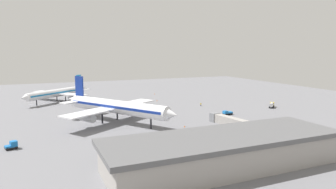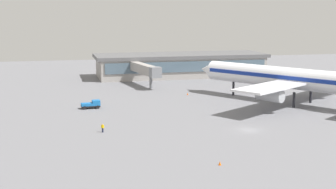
{
  "view_description": "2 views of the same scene",
  "coord_description": "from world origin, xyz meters",
  "px_view_note": "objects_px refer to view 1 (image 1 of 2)",
  "views": [
    {
      "loc": [
        -48.05,
        -137.37,
        28.03
      ],
      "look_at": [
        10.19,
        -2.5,
        6.65
      ],
      "focal_mm": 32.26,
      "sensor_mm": 36.0,
      "label": 1
    },
    {
      "loc": [
        36.01,
        82.36,
        22.46
      ],
      "look_at": [
        14.77,
        -4.65,
        6.77
      ],
      "focal_mm": 50.69,
      "sensor_mm": 36.0,
      "label": 2
    }
  ],
  "objects_px": {
    "baggage_tug": "(12,145)",
    "ground_crew_worker": "(201,104)",
    "fuel_truck": "(272,105)",
    "safety_cone_near_gate": "(155,94)",
    "safety_cone_mid_apron": "(185,126)",
    "airplane_at_gate": "(57,93)",
    "safety_cone_far_side": "(157,100)",
    "pushback_tractor": "(227,113)",
    "airplane_taxiing": "(116,107)"
  },
  "relations": [
    {
      "from": "airplane_taxiing",
      "to": "baggage_tug",
      "type": "relative_size",
      "value": 13.87
    },
    {
      "from": "safety_cone_far_side",
      "to": "airplane_taxiing",
      "type": "bearing_deg",
      "value": -129.04
    },
    {
      "from": "ground_crew_worker",
      "to": "safety_cone_far_side",
      "type": "height_order",
      "value": "ground_crew_worker"
    },
    {
      "from": "baggage_tug",
      "to": "safety_cone_near_gate",
      "type": "bearing_deg",
      "value": 31.68
    },
    {
      "from": "airplane_at_gate",
      "to": "airplane_taxiing",
      "type": "height_order",
      "value": "airplane_taxiing"
    },
    {
      "from": "fuel_truck",
      "to": "ground_crew_worker",
      "type": "xyz_separation_m",
      "value": [
        -30.4,
        17.39,
        -0.54
      ]
    },
    {
      "from": "airplane_at_gate",
      "to": "safety_cone_near_gate",
      "type": "bearing_deg",
      "value": 146.98
    },
    {
      "from": "pushback_tractor",
      "to": "ground_crew_worker",
      "type": "bearing_deg",
      "value": -93.17
    },
    {
      "from": "pushback_tractor",
      "to": "ground_crew_worker",
      "type": "xyz_separation_m",
      "value": [
        -0.13,
        23.17,
        -0.12
      ]
    },
    {
      "from": "baggage_tug",
      "to": "ground_crew_worker",
      "type": "height_order",
      "value": "baggage_tug"
    },
    {
      "from": "baggage_tug",
      "to": "safety_cone_near_gate",
      "type": "height_order",
      "value": "baggage_tug"
    },
    {
      "from": "fuel_truck",
      "to": "safety_cone_mid_apron",
      "type": "xyz_separation_m",
      "value": [
        -57.17,
        -17.76,
        -1.09
      ]
    },
    {
      "from": "fuel_truck",
      "to": "pushback_tractor",
      "type": "bearing_deg",
      "value": 147.79
    },
    {
      "from": "pushback_tractor",
      "to": "safety_cone_near_gate",
      "type": "bearing_deg",
      "value": -88.31
    },
    {
      "from": "airplane_at_gate",
      "to": "pushback_tractor",
      "type": "distance_m",
      "value": 93.81
    },
    {
      "from": "ground_crew_worker",
      "to": "safety_cone_near_gate",
      "type": "bearing_deg",
      "value": 19.14
    },
    {
      "from": "baggage_tug",
      "to": "ground_crew_worker",
      "type": "relative_size",
      "value": 2.16
    },
    {
      "from": "baggage_tug",
      "to": "safety_cone_mid_apron",
      "type": "relative_size",
      "value": 6.02
    },
    {
      "from": "airplane_taxiing",
      "to": "baggage_tug",
      "type": "xyz_separation_m",
      "value": [
        -35.17,
        -20.36,
        -5.14
      ]
    },
    {
      "from": "safety_cone_far_side",
      "to": "fuel_truck",
      "type": "bearing_deg",
      "value": -42.18
    },
    {
      "from": "ground_crew_worker",
      "to": "airplane_taxiing",
      "type": "bearing_deg",
      "value": 121.71
    },
    {
      "from": "pushback_tractor",
      "to": "safety_cone_near_gate",
      "type": "relative_size",
      "value": 7.51
    },
    {
      "from": "fuel_truck",
      "to": "safety_cone_far_side",
      "type": "xyz_separation_m",
      "value": [
        -45.26,
        41.02,
        -1.09
      ]
    },
    {
      "from": "baggage_tug",
      "to": "pushback_tractor",
      "type": "distance_m",
      "value": 84.88
    },
    {
      "from": "fuel_truck",
      "to": "ground_crew_worker",
      "type": "bearing_deg",
      "value": 107.21
    },
    {
      "from": "fuel_truck",
      "to": "safety_cone_near_gate",
      "type": "relative_size",
      "value": 9.84
    },
    {
      "from": "airplane_taxiing",
      "to": "fuel_truck",
      "type": "distance_m",
      "value": 78.84
    },
    {
      "from": "baggage_tug",
      "to": "ground_crew_worker",
      "type": "bearing_deg",
      "value": 7.53
    },
    {
      "from": "fuel_truck",
      "to": "pushback_tractor",
      "type": "xyz_separation_m",
      "value": [
        -30.27,
        -5.78,
        -0.42
      ]
    },
    {
      "from": "fuel_truck",
      "to": "safety_cone_near_gate",
      "type": "height_order",
      "value": "fuel_truck"
    },
    {
      "from": "pushback_tractor",
      "to": "ground_crew_worker",
      "type": "height_order",
      "value": "pushback_tractor"
    },
    {
      "from": "airplane_at_gate",
      "to": "safety_cone_near_gate",
      "type": "height_order",
      "value": "airplane_at_gate"
    },
    {
      "from": "ground_crew_worker",
      "to": "safety_cone_near_gate",
      "type": "relative_size",
      "value": 2.78
    },
    {
      "from": "airplane_at_gate",
      "to": "airplane_taxiing",
      "type": "relative_size",
      "value": 0.75
    },
    {
      "from": "safety_cone_near_gate",
      "to": "airplane_at_gate",
      "type": "bearing_deg",
      "value": -173.88
    },
    {
      "from": "safety_cone_far_side",
      "to": "safety_cone_near_gate",
      "type": "bearing_deg",
      "value": 71.93
    },
    {
      "from": "baggage_tug",
      "to": "fuel_truck",
      "type": "relative_size",
      "value": 0.61
    },
    {
      "from": "safety_cone_far_side",
      "to": "baggage_tug",
      "type": "bearing_deg",
      "value": -138.09
    },
    {
      "from": "airplane_at_gate",
      "to": "safety_cone_near_gate",
      "type": "distance_m",
      "value": 60.34
    },
    {
      "from": "fuel_truck",
      "to": "safety_cone_far_side",
      "type": "bearing_deg",
      "value": 94.8
    },
    {
      "from": "baggage_tug",
      "to": "safety_cone_mid_apron",
      "type": "bearing_deg",
      "value": -14.1
    },
    {
      "from": "baggage_tug",
      "to": "ground_crew_worker",
      "type": "distance_m",
      "value": 91.68
    },
    {
      "from": "fuel_truck",
      "to": "safety_cone_far_side",
      "type": "distance_m",
      "value": 61.1
    },
    {
      "from": "airplane_taxiing",
      "to": "pushback_tractor",
      "type": "height_order",
      "value": "airplane_taxiing"
    },
    {
      "from": "fuel_truck",
      "to": "safety_cone_far_side",
      "type": "height_order",
      "value": "fuel_truck"
    },
    {
      "from": "safety_cone_mid_apron",
      "to": "safety_cone_far_side",
      "type": "xyz_separation_m",
      "value": [
        11.9,
        58.78,
        0.0
      ]
    },
    {
      "from": "airplane_at_gate",
      "to": "ground_crew_worker",
      "type": "relative_size",
      "value": 22.58
    },
    {
      "from": "airplane_at_gate",
      "to": "baggage_tug",
      "type": "xyz_separation_m",
      "value": [
        -17.19,
        -80.93,
        -3.86
      ]
    },
    {
      "from": "ground_crew_worker",
      "to": "safety_cone_far_side",
      "type": "relative_size",
      "value": 2.78
    },
    {
      "from": "airplane_taxiing",
      "to": "safety_cone_near_gate",
      "type": "xyz_separation_m",
      "value": [
        41.83,
        66.98,
        -5.99
      ]
    }
  ]
}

